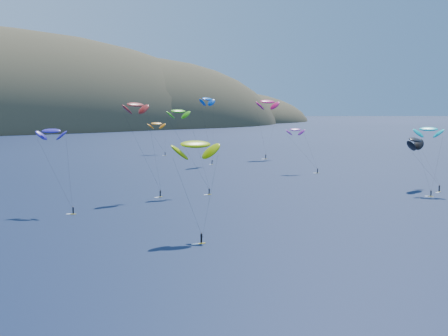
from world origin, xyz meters
The scene contains 10 objects.
kitesurfer_2 centered at (-29.06, 55.61, 16.95)m, with size 9.68×10.73×19.57m.
kitesurfer_3 centered at (-6.26, 104.56, 22.14)m, with size 8.80×10.10×24.12m.
kitesurfer_4 centered at (40.14, 166.74, 25.62)m, with size 9.89×7.85×28.17m.
kitesurfer_5 centered at (51.59, 68.29, 17.30)m, with size 10.10×11.03×19.47m.
kitesurfer_6 centered at (50.97, 124.89, 14.90)m, with size 8.99×9.73×16.77m.
kitesurfer_7 centered at (56.07, 76.51, 13.77)m, with size 10.96×14.95×16.56m.
kitesurfer_8 centered at (75.69, 174.82, 24.53)m, with size 11.57×7.85×27.71m.
kitesurfer_9 centered at (-19.07, 104.18, 23.97)m, with size 9.64×7.96×26.28m.
kitesurfer_10 centered at (-43.87, 95.77, 18.16)m, with size 7.37×11.97×20.12m.
kitesurfer_11 centered at (44.12, 219.75, 14.20)m, with size 8.91×13.84×16.55m.
Camera 1 is at (-86.95, -45.17, 25.17)m, focal length 50.00 mm.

